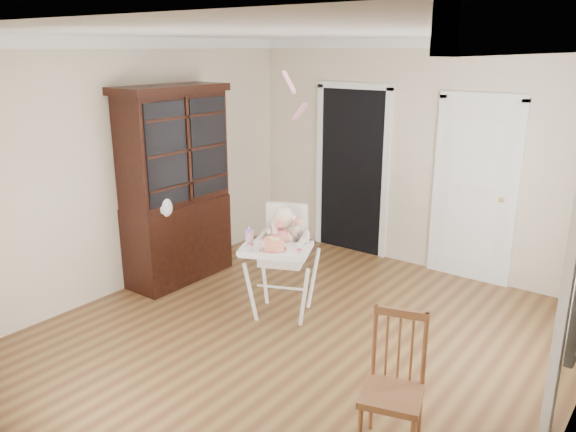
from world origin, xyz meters
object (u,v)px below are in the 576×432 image
Objects in this scene: sippy_cup at (249,236)px; dining_chair at (393,389)px; china_cabinet at (176,186)px; high_chair at (283,249)px; cake at (274,244)px.

dining_chair is at bearing -23.54° from sippy_cup.
china_cabinet is (-1.34, 0.30, 0.24)m from sippy_cup.
china_cabinet is at bearing 154.97° from high_chair.
high_chair is at bearing 53.29° from sippy_cup.
dining_chair is (3.32, -1.16, -0.66)m from china_cabinet.
cake is at bearing 136.36° from dining_chair.
cake is at bearing -10.26° from china_cabinet.
high_chair reaches higher than sippy_cup.
high_chair reaches higher than cake.
cake is at bearing -92.72° from high_chair.
china_cabinet reaches higher than cake.
sippy_cup is at bearing -150.58° from high_chair.
dining_chair is (1.98, -0.86, -0.42)m from sippy_cup.
china_cabinet is 2.31× the size of dining_chair.
sippy_cup is (-0.30, -0.00, 0.02)m from cake.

